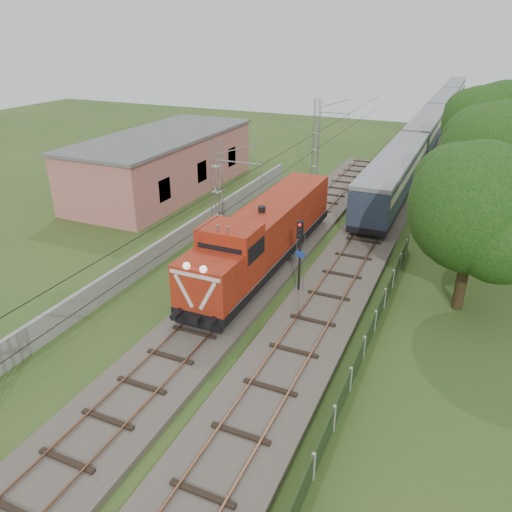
% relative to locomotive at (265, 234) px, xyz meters
% --- Properties ---
extents(ground, '(140.00, 140.00, 0.00)m').
position_rel_locomotive_xyz_m(ground, '(0.00, -12.56, -2.27)').
color(ground, '#2F4E1D').
rests_on(ground, ground).
extents(track_main, '(4.20, 70.00, 0.45)m').
position_rel_locomotive_xyz_m(track_main, '(0.00, -5.56, -2.09)').
color(track_main, '#6B6054').
rests_on(track_main, ground).
extents(track_side, '(4.20, 80.00, 0.45)m').
position_rel_locomotive_xyz_m(track_side, '(5.00, 7.44, -2.09)').
color(track_side, '#6B6054').
rests_on(track_side, ground).
extents(catenary, '(3.31, 70.00, 8.00)m').
position_rel_locomotive_xyz_m(catenary, '(-2.95, -0.56, 1.78)').
color(catenary, gray).
rests_on(catenary, ground).
extents(boundary_wall, '(0.25, 40.00, 1.50)m').
position_rel_locomotive_xyz_m(boundary_wall, '(-6.50, -0.56, -1.52)').
color(boundary_wall, '#9E9E99').
rests_on(boundary_wall, ground).
extents(station_building, '(8.40, 20.40, 5.22)m').
position_rel_locomotive_xyz_m(station_building, '(-15.00, 11.44, 0.36)').
color(station_building, '#BF6F67').
rests_on(station_building, ground).
extents(fence, '(0.12, 32.00, 1.20)m').
position_rel_locomotive_xyz_m(fence, '(8.00, -9.56, -1.67)').
color(fence, black).
rests_on(fence, ground).
extents(locomotive, '(3.04, 17.39, 4.41)m').
position_rel_locomotive_xyz_m(locomotive, '(0.00, 0.00, 0.00)').
color(locomotive, black).
rests_on(locomotive, ground).
extents(coach_rake, '(2.96, 88.39, 3.42)m').
position_rel_locomotive_xyz_m(coach_rake, '(5.00, 50.59, 0.20)').
color(coach_rake, black).
rests_on(coach_rake, ground).
extents(signal_post, '(0.51, 0.40, 4.61)m').
position_rel_locomotive_xyz_m(signal_post, '(3.20, -2.57, 0.90)').
color(signal_post, black).
rests_on(signal_post, ground).
extents(tree_a, '(7.07, 6.74, 9.17)m').
position_rel_locomotive_xyz_m(tree_a, '(11.76, -0.39, 3.45)').
color(tree_a, '#3E2D19').
rests_on(tree_a, ground).
extents(tree_b, '(7.85, 7.47, 10.17)m').
position_rel_locomotive_xyz_m(tree_b, '(12.70, 7.20, 4.08)').
color(tree_b, '#3E2D19').
rests_on(tree_b, ground).
extents(tree_c, '(7.14, 6.80, 9.25)m').
position_rel_locomotive_xyz_m(tree_c, '(11.10, 24.87, 3.50)').
color(tree_c, '#3E2D19').
rests_on(tree_c, ground).
extents(tree_d, '(7.43, 7.08, 9.63)m').
position_rel_locomotive_xyz_m(tree_d, '(13.06, 26.69, 3.74)').
color(tree_d, '#3E2D19').
rests_on(tree_d, ground).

